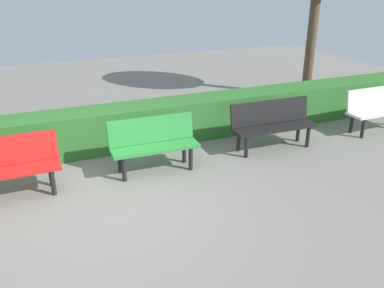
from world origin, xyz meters
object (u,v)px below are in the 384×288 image
object	(u,v)px
bench_white	(377,108)
bench_green	(154,142)
bench_red	(7,165)
bench_black	(273,122)

from	to	relation	value
bench_white	bench_green	bearing A→B (deg)	-0.83
bench_white	bench_green	size ratio (longest dim) A/B	0.99
bench_green	bench_red	bearing A→B (deg)	1.82
bench_black	bench_red	size ratio (longest dim) A/B	1.09
bench_black	bench_red	bearing A→B (deg)	2.07
bench_green	bench_red	world-z (taller)	same
bench_white	bench_red	xyz separation A→B (m)	(6.82, 0.05, 0.00)
bench_red	bench_green	bearing A→B (deg)	179.86
bench_white	bench_red	world-z (taller)	same
bench_white	bench_black	distance (m)	2.42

